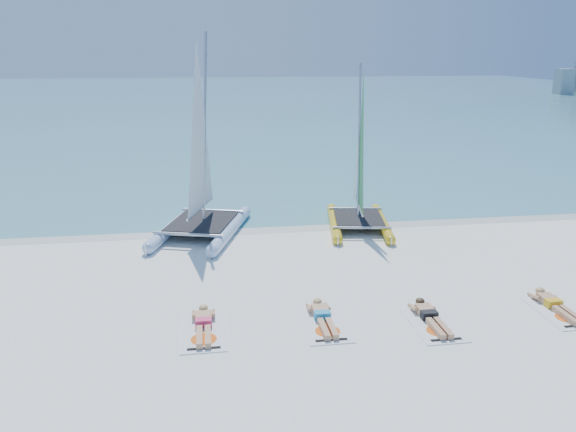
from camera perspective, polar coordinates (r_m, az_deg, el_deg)
The scene contains 13 objects.
ground at distance 14.84m, azimuth 3.15°, elevation -7.40°, with size 140.00×140.00×0.00m, color white.
sea at distance 76.57m, azimuth -6.41°, elevation 11.90°, with size 140.00×115.00×0.01m, color #68A1AD.
wet_sand_strip at distance 19.91m, azimuth 0.02°, elevation -1.04°, with size 140.00×1.40×0.01m, color silver.
catamaran_blue at distance 18.94m, azimuth -8.90°, elevation 4.22°, with size 3.77×5.49×6.83m.
catamaran_yellow at distance 19.92m, azimuth 7.20°, elevation 4.25°, with size 2.70×4.66×5.78m.
towel_a at distance 12.83m, azimuth -8.55°, elevation -11.56°, with size 1.00×1.85×0.02m, color white.
sunbather_a at distance 12.95m, azimuth -8.58°, elevation -10.74°, with size 0.37×1.73×0.26m.
towel_b at distance 13.03m, azimuth 3.70°, elevation -10.92°, with size 1.00×1.85×0.02m, color white.
sunbather_b at distance 13.15m, azimuth 3.54°, elevation -10.12°, with size 0.37×1.73×0.26m.
towel_c at distance 13.43m, azimuth 14.49°, elevation -10.57°, with size 1.00×1.85×0.02m, color white.
sunbather_c at distance 13.54m, azimuth 14.21°, elevation -9.80°, with size 0.37×1.73×0.26m.
towel_d at distance 15.04m, azimuth 25.78°, elevation -8.74°, with size 1.00×1.85×0.02m, color white.
sunbather_d at distance 15.14m, azimuth 25.44°, elevation -8.07°, with size 0.37×1.73×0.26m.
Camera 1 is at (-2.77, -13.28, 6.00)m, focal length 35.00 mm.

